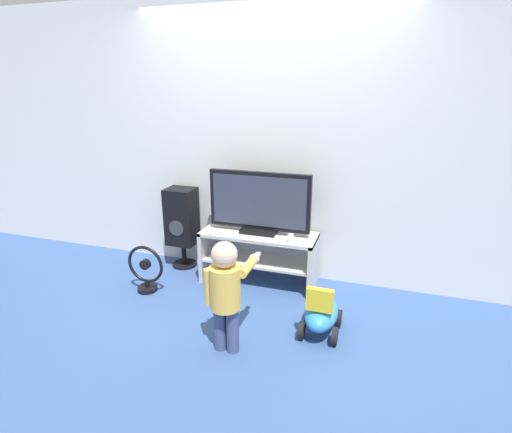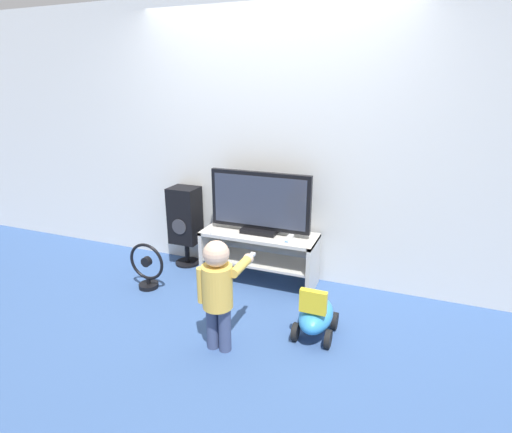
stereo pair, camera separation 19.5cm
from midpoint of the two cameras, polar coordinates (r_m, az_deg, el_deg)
name	(u,v)px [view 1 (the left image)]	position (r m, az deg, el deg)	size (l,w,h in m)	color
ground_plane	(252,291)	(3.76, -2.10, -10.60)	(16.00, 16.00, 0.00)	#38568C
wall_back	(268,143)	(3.79, 0.23, 10.44)	(10.00, 0.06, 2.60)	silver
tv_stand	(259,250)	(3.79, -1.10, -4.81)	(1.08, 0.40, 0.50)	beige
television	(259,203)	(3.65, -1.05, 1.87)	(0.95, 0.20, 0.58)	black
game_console	(290,238)	(3.57, 3.28, -3.06)	(0.04, 0.17, 0.04)	white
remote_primary	(211,232)	(3.75, -7.91, -2.23)	(0.10, 0.13, 0.03)	white
child	(226,288)	(2.80, -6.32, -10.11)	(0.32, 0.47, 0.83)	#3F4C72
speaker_tower	(182,218)	(4.15, -11.89, -0.29)	(0.29, 0.26, 0.84)	black
floor_fan	(146,271)	(3.84, -16.88, -7.42)	(0.36, 0.18, 0.45)	black
ride_on_toy	(321,314)	(3.14, 7.50, -13.61)	(0.29, 0.45, 0.43)	#338CD1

